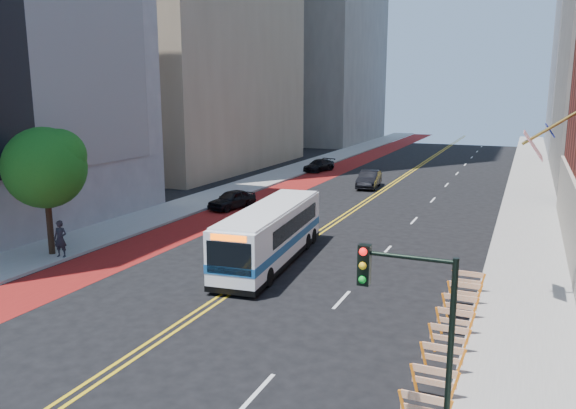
% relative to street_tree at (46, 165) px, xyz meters
% --- Properties ---
extents(ground, '(160.00, 160.00, 0.00)m').
position_rel_street_tree_xyz_m(ground, '(11.24, -6.04, -4.91)').
color(ground, black).
rests_on(ground, ground).
extents(sidewalk_left, '(4.00, 140.00, 0.15)m').
position_rel_street_tree_xyz_m(sidewalk_left, '(-0.76, 23.96, -4.84)').
color(sidewalk_left, gray).
rests_on(sidewalk_left, ground).
extents(sidewalk_right, '(4.00, 140.00, 0.15)m').
position_rel_street_tree_xyz_m(sidewalk_right, '(23.24, 23.96, -4.84)').
color(sidewalk_right, gray).
rests_on(sidewalk_right, ground).
extents(bus_lane_paint, '(3.60, 140.00, 0.01)m').
position_rel_street_tree_xyz_m(bus_lane_paint, '(3.14, 23.96, -4.91)').
color(bus_lane_paint, maroon).
rests_on(bus_lane_paint, ground).
extents(center_line_inner, '(0.14, 140.00, 0.01)m').
position_rel_street_tree_xyz_m(center_line_inner, '(11.06, 23.96, -4.91)').
color(center_line_inner, gold).
rests_on(center_line_inner, ground).
extents(center_line_outer, '(0.14, 140.00, 0.01)m').
position_rel_street_tree_xyz_m(center_line_outer, '(11.42, 23.96, -4.91)').
color(center_line_outer, gold).
rests_on(center_line_outer, ground).
extents(lane_dashes, '(0.14, 98.20, 0.01)m').
position_rel_street_tree_xyz_m(lane_dashes, '(16.04, 31.96, -4.90)').
color(lane_dashes, silver).
rests_on(lane_dashes, ground).
extents(construction_barriers, '(1.42, 10.91, 1.00)m').
position_rel_street_tree_xyz_m(construction_barriers, '(20.84, -2.62, -4.24)').
color(construction_barriers, orange).
rests_on(construction_barriers, ground).
extents(street_tree, '(4.20, 4.20, 6.70)m').
position_rel_street_tree_xyz_m(street_tree, '(0.00, 0.00, 0.00)').
color(street_tree, black).
rests_on(street_tree, sidewalk_left).
extents(traffic_signal, '(2.21, 0.34, 5.07)m').
position_rel_street_tree_xyz_m(traffic_signal, '(20.66, -9.55, -1.19)').
color(traffic_signal, black).
rests_on(traffic_signal, sidewalk_right).
extents(transit_bus, '(3.38, 10.84, 2.93)m').
position_rel_street_tree_xyz_m(transit_bus, '(11.10, 3.63, -3.38)').
color(transit_bus, white).
rests_on(transit_bus, ground).
extents(car_a, '(2.57, 4.38, 1.40)m').
position_rel_street_tree_xyz_m(car_a, '(2.78, 14.59, -4.21)').
color(car_a, black).
rests_on(car_a, ground).
extents(car_b, '(2.10, 4.88, 1.56)m').
position_rel_street_tree_xyz_m(car_b, '(9.74, 27.62, -4.13)').
color(car_b, black).
rests_on(car_b, ground).
extents(car_c, '(2.72, 4.74, 1.29)m').
position_rel_street_tree_xyz_m(car_c, '(1.94, 35.74, -4.26)').
color(car_c, black).
rests_on(car_c, ground).
extents(pedestrian, '(0.78, 0.60, 1.93)m').
position_rel_street_tree_xyz_m(pedestrian, '(0.84, -0.28, -3.80)').
color(pedestrian, black).
rests_on(pedestrian, sidewalk_left).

